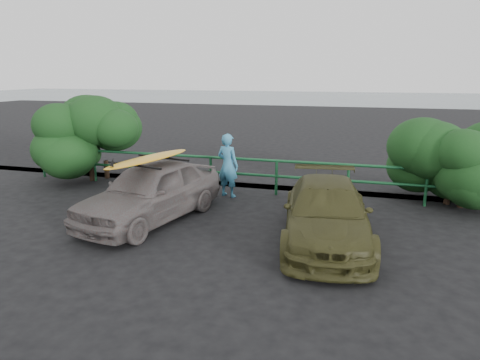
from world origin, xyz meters
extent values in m
plane|color=black|center=(0.00, 0.00, 0.00)|extent=(80.00, 80.00, 0.00)
plane|color=slate|center=(0.00, 60.00, 0.00)|extent=(200.00, 200.00, 0.00)
imported|color=#5E5654|center=(-1.44, 2.03, 0.70)|extent=(2.54, 4.39, 1.41)
imported|color=#3B3A1A|center=(2.68, 1.84, 0.62)|extent=(2.23, 4.44, 1.24)
imported|color=teal|center=(-0.30, 4.48, 0.90)|extent=(0.76, 0.61, 1.80)
ellipsoid|color=orange|center=(-1.44, 2.03, 1.50)|extent=(1.18, 2.84, 0.08)
camera|label=1|loc=(3.28, -6.75, 3.42)|focal=32.00mm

